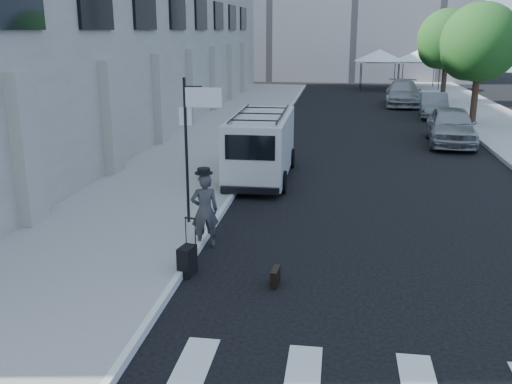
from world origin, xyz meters
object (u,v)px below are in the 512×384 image
(businessman, at_px, (205,211))
(briefcase, at_px, (275,277))
(cargo_van, at_px, (262,145))
(parked_car_a, at_px, (451,126))
(parked_car_b, at_px, (434,105))
(parked_car_c, at_px, (403,93))
(suitcase, at_px, (187,261))

(businessman, xyz_separation_m, briefcase, (1.78, -1.78, -0.68))
(cargo_van, xyz_separation_m, parked_car_a, (7.18, 6.74, -0.29))
(parked_car_b, bearing_deg, briefcase, -99.80)
(cargo_van, height_order, parked_car_c, cargo_van)
(briefcase, height_order, parked_car_a, parked_car_a)
(suitcase, xyz_separation_m, parked_car_c, (6.90, 27.69, 0.47))
(parked_car_b, relative_size, parked_car_c, 0.76)
(suitcase, distance_m, parked_car_a, 16.56)
(briefcase, distance_m, parked_car_c, 28.37)
(cargo_van, height_order, parked_car_a, cargo_van)
(cargo_van, distance_m, parked_car_a, 9.85)
(cargo_van, relative_size, parked_car_a, 1.17)
(briefcase, distance_m, parked_car_a, 16.03)
(parked_car_a, xyz_separation_m, parked_car_c, (-0.68, 12.97, -0.02))
(briefcase, xyz_separation_m, parked_car_a, (5.80, 14.93, 0.63))
(businessman, height_order, parked_car_b, businessman)
(parked_car_c, bearing_deg, parked_car_a, -83.20)
(businessman, height_order, briefcase, businessman)
(briefcase, height_order, cargo_van, cargo_van)
(cargo_van, relative_size, parked_car_c, 1.03)
(briefcase, relative_size, parked_car_c, 0.08)
(suitcase, height_order, parked_car_a, parked_car_a)
(businessman, relative_size, briefcase, 3.86)
(businessman, height_order, cargo_van, cargo_van)
(briefcase, height_order, suitcase, suitcase)
(suitcase, distance_m, cargo_van, 8.02)
(suitcase, height_order, cargo_van, cargo_van)
(parked_car_b, bearing_deg, cargo_van, -111.94)
(parked_car_a, distance_m, parked_car_b, 8.03)
(parked_car_b, height_order, parked_car_c, parked_car_c)
(businessman, distance_m, briefcase, 2.61)
(businessman, bearing_deg, parked_car_b, -133.91)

